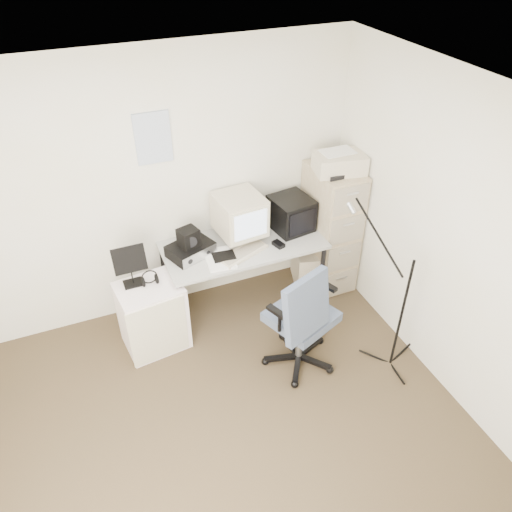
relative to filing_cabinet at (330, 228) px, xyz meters
name	(u,v)px	position (x,y,z in m)	size (l,w,h in m)	color
floor	(238,440)	(-1.58, -1.48, -0.66)	(3.60, 3.60, 0.01)	#403220
ceiling	(226,128)	(-1.58, -1.48, 1.85)	(3.60, 3.60, 0.01)	white
wall_back	(162,191)	(-1.58, 0.32, 0.60)	(3.60, 0.02, 2.50)	silver
wall_right	(464,255)	(0.22, -1.48, 0.60)	(0.02, 3.60, 2.50)	silver
wall_calendar	(153,138)	(-1.60, 0.31, 1.10)	(0.30, 0.02, 0.44)	white
filing_cabinet	(330,228)	(0.00, 0.00, 0.00)	(0.40, 0.60, 1.30)	#BEB191
printer	(339,163)	(0.00, -0.05, 0.74)	(0.45, 0.31, 0.17)	#B9B196
desk	(244,274)	(-0.95, -0.03, -0.29)	(1.50, 0.70, 0.73)	#A9A9A0
crt_monitor	(239,218)	(-0.95, 0.07, 0.30)	(0.41, 0.43, 0.45)	#B9B196
crt_tv	(291,213)	(-0.42, 0.05, 0.24)	(0.35, 0.37, 0.32)	black
desk_speaker	(260,225)	(-0.73, 0.09, 0.16)	(0.09, 0.09, 0.16)	beige
keyboard	(243,253)	(-1.02, -0.19, 0.09)	(0.49, 0.17, 0.03)	#B9B196
mouse	(278,244)	(-0.66, -0.19, 0.10)	(0.07, 0.12, 0.04)	black
radio_receiver	(191,250)	(-1.45, -0.01, 0.14)	(0.39, 0.28, 0.11)	black
radio_speaker	(189,238)	(-1.46, -0.01, 0.27)	(0.17, 0.15, 0.17)	black
papers	(220,259)	(-1.23, -0.18, 0.09)	(0.25, 0.33, 0.02)	white
pc_tower	(305,265)	(-0.24, 0.04, -0.43)	(0.21, 0.47, 0.44)	#B9B196
office_chair	(302,315)	(-0.79, -0.94, -0.09)	(0.64, 0.64, 1.11)	#3C4255
side_cart	(153,316)	(-1.91, -0.23, -0.32)	(0.54, 0.43, 0.67)	white
music_stand	(130,265)	(-2.01, -0.14, 0.22)	(0.27, 0.14, 0.40)	black
headphones	(150,279)	(-1.88, -0.20, 0.07)	(0.15, 0.15, 0.03)	black
mic_stand	(405,299)	(-0.04, -1.28, 0.09)	(0.02, 0.02, 1.49)	black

